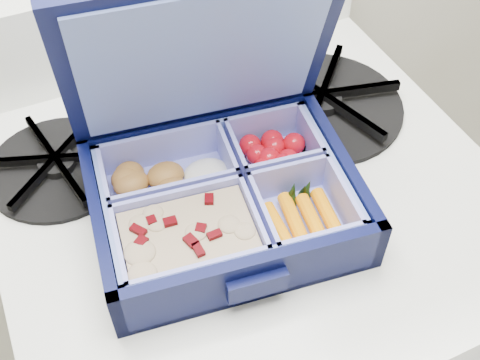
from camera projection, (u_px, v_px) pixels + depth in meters
name	position (u px, v px, depth m)	size (l,w,h in m)	color
stove	(241.00, 343.00, 0.96)	(0.53, 0.53, 0.80)	white
bento_box	(224.00, 200.00, 0.60)	(0.26, 0.20, 0.06)	black
burner_grate	(321.00, 99.00, 0.72)	(0.20, 0.20, 0.03)	black
burner_grate_rear	(57.00, 164.00, 0.66)	(0.16, 0.16, 0.02)	black
fork	(236.00, 100.00, 0.74)	(0.02, 0.16, 0.01)	silver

